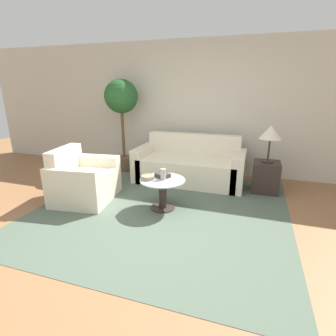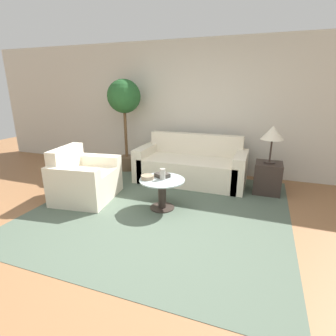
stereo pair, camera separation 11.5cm
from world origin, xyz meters
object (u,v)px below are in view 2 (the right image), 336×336
armchair (83,181)px  coffee_table (162,190)px  book_stack (162,175)px  vase (163,174)px  bowl (147,177)px  table_lamp (273,134)px  sofa_main (192,166)px  potted_plant (124,105)px

armchair → coffee_table: 1.32m
armchair → coffee_table: armchair is taller
armchair → book_stack: armchair is taller
vase → book_stack: 0.11m
coffee_table → book_stack: (-0.03, 0.09, 0.19)m
bowl → book_stack: size_ratio=0.77×
armchair → book_stack: 1.31m
coffee_table → table_lamp: size_ratio=1.06×
coffee_table → sofa_main: bearing=86.3°
bowl → vase: bearing=15.5°
potted_plant → coffee_table: bearing=-47.2°
armchair → sofa_main: bearing=-53.3°
coffee_table → bowl: size_ratio=3.51×
armchair → potted_plant: potted_plant is taller
potted_plant → table_lamp: bearing=-6.8°
bowl → sofa_main: bearing=78.1°
coffee_table → table_lamp: table_lamp is taller
coffee_table → vase: vase is taller
coffee_table → table_lamp: 1.99m
armchair → potted_plant: (-0.08, 1.58, 1.08)m
potted_plant → vase: 2.23m
sofa_main → table_lamp: size_ratio=3.26×
sofa_main → bowl: (-0.29, -1.37, 0.19)m
bowl → book_stack: book_stack is taller
sofa_main → vase: sofa_main is taller
vase → book_stack: bearing=114.3°
coffee_table → potted_plant: size_ratio=0.35×
book_stack → bowl: bearing=-113.2°
bowl → book_stack: bearing=40.8°
vase → book_stack: vase is taller
armchair → book_stack: (1.29, 0.16, 0.19)m
book_stack → table_lamp: bearing=62.4°
vase → bowl: (-0.21, -0.06, -0.05)m
sofa_main → book_stack: sofa_main is taller
sofa_main → potted_plant: 1.85m
potted_plant → vase: bearing=-47.0°
coffee_table → potted_plant: 2.33m
potted_plant → bowl: 2.17m
armchair → vase: size_ratio=6.60×
sofa_main → potted_plant: potted_plant is taller
sofa_main → armchair: bearing=-135.6°
potted_plant → vase: (1.41, -1.51, -0.84)m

